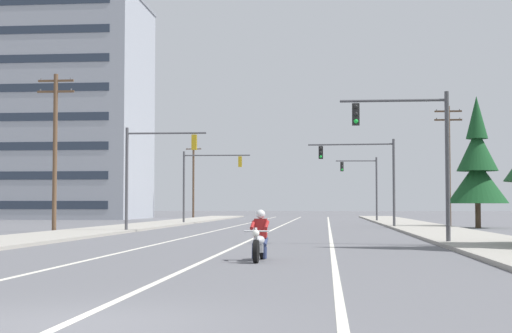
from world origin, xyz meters
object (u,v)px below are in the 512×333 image
(traffic_signal_near_right, at_px, (416,144))
(traffic_signal_near_left, at_px, (150,163))
(conifer_tree_right_verge_far, at_px, (477,167))
(traffic_signal_mid_left, at_px, (203,175))
(apartment_building_far_left_block, at_px, (54,109))
(utility_pole_left_near, at_px, (55,146))
(utility_pole_right_far, at_px, (449,161))
(traffic_signal_mid_right, at_px, (368,168))
(utility_pole_left_far, at_px, (193,180))
(motorcycle_with_rider, at_px, (260,240))
(traffic_signal_far_right, at_px, (365,180))

(traffic_signal_near_right, height_order, traffic_signal_near_left, same)
(traffic_signal_near_right, height_order, conifer_tree_right_verge_far, conifer_tree_right_verge_far)
(traffic_signal_mid_left, relative_size, apartment_building_far_left_block, 0.24)
(apartment_building_far_left_block, bearing_deg, conifer_tree_right_verge_far, -38.17)
(utility_pole_left_near, bearing_deg, utility_pole_right_far, 29.91)
(traffic_signal_mid_right, bearing_deg, traffic_signal_near_left, -144.78)
(traffic_signal_near_right, xyz_separation_m, utility_pole_left_far, (-20.23, 63.61, 0.65))
(conifer_tree_right_verge_far, height_order, apartment_building_far_left_block, apartment_building_far_left_block)
(motorcycle_with_rider, relative_size, conifer_tree_right_verge_far, 0.24)
(traffic_signal_mid_right, xyz_separation_m, conifer_tree_right_verge_far, (7.65, 0.90, 0.08))
(traffic_signal_near_left, relative_size, traffic_signal_mid_right, 1.00)
(traffic_signal_near_right, distance_m, traffic_signal_mid_left, 36.24)
(motorcycle_with_rider, bearing_deg, traffic_signal_near_left, 110.51)
(motorcycle_with_rider, relative_size, utility_pole_right_far, 0.24)
(traffic_signal_far_right, bearing_deg, apartment_building_far_left_block, 158.32)
(traffic_signal_mid_right, xyz_separation_m, apartment_building_far_left_block, (-35.25, 34.62, 8.92))
(traffic_signal_near_left, distance_m, apartment_building_far_left_block, 50.00)
(utility_pole_left_near, relative_size, apartment_building_far_left_block, 0.36)
(traffic_signal_far_right, xyz_separation_m, utility_pole_left_near, (-19.73, -30.16, 1.04))
(traffic_signal_near_right, relative_size, apartment_building_far_left_block, 0.24)
(utility_pole_right_far, bearing_deg, traffic_signal_near_left, -144.41)
(traffic_signal_near_right, bearing_deg, motorcycle_with_rider, -119.93)
(utility_pole_left_far, bearing_deg, traffic_signal_mid_right, -64.61)
(traffic_signal_near_right, distance_m, conifer_tree_right_verge_far, 24.43)
(traffic_signal_far_right, xyz_separation_m, apartment_building_far_left_block, (-36.06, 14.34, 9.05))
(utility_pole_left_near, bearing_deg, traffic_signal_near_right, -32.77)
(utility_pole_right_far, height_order, apartment_building_far_left_block, apartment_building_far_left_block)
(utility_pole_right_far, bearing_deg, conifer_tree_right_verge_far, -69.70)
(motorcycle_with_rider, height_order, traffic_signal_mid_left, traffic_signal_mid_left)
(traffic_signal_near_left, height_order, traffic_signal_mid_right, same)
(utility_pole_right_far, bearing_deg, motorcycle_with_rider, -106.76)
(traffic_signal_mid_left, distance_m, conifer_tree_right_verge_far, 23.25)
(traffic_signal_near_left, xyz_separation_m, apartment_building_far_left_block, (-21.93, 44.02, 8.99))
(motorcycle_with_rider, xyz_separation_m, traffic_signal_mid_right, (4.81, 32.16, 3.58))
(traffic_signal_mid_right, height_order, traffic_signal_mid_left, same)
(traffic_signal_near_left, height_order, traffic_signal_mid_left, same)
(traffic_signal_mid_left, bearing_deg, traffic_signal_mid_right, -39.10)
(utility_pole_left_near, height_order, conifer_tree_right_verge_far, utility_pole_left_near)
(motorcycle_with_rider, xyz_separation_m, traffic_signal_mid_left, (-8.55, 43.01, 3.57))
(motorcycle_with_rider, relative_size, traffic_signal_mid_right, 0.35)
(motorcycle_with_rider, relative_size, traffic_signal_near_right, 0.35)
(motorcycle_with_rider, bearing_deg, traffic_signal_mid_right, 81.50)
(traffic_signal_near_right, bearing_deg, traffic_signal_mid_right, 91.87)
(traffic_signal_mid_right, bearing_deg, utility_pole_left_far, 115.39)
(motorcycle_with_rider, distance_m, traffic_signal_near_left, 24.55)
(traffic_signal_mid_left, distance_m, apartment_building_far_left_block, 33.52)
(traffic_signal_far_right, relative_size, utility_pole_left_far, 0.69)
(traffic_signal_near_right, bearing_deg, utility_pole_right_far, 78.48)
(utility_pole_left_far, bearing_deg, traffic_signal_near_left, -83.02)
(motorcycle_with_rider, distance_m, conifer_tree_right_verge_far, 35.51)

